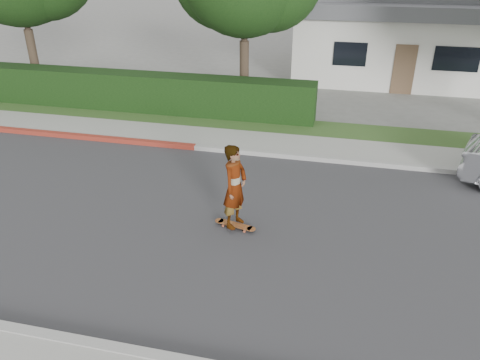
{
  "coord_description": "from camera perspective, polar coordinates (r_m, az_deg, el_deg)",
  "views": [
    {
      "loc": [
        5.47,
        -8.93,
        5.88
      ],
      "look_at": [
        3.31,
        0.41,
        1.0
      ],
      "focal_mm": 35.0,
      "sensor_mm": 36.0,
      "label": 1
    }
  ],
  "objects": [
    {
      "name": "house",
      "position": [
        25.34,
        19.46,
        16.94
      ],
      "size": [
        10.6,
        8.6,
        4.3
      ],
      "color": "beige",
      "rests_on": "ground"
    },
    {
      "name": "ground",
      "position": [
        12.01,
        -16.09,
        -3.51
      ],
      "size": [
        120.0,
        120.0,
        0.0
      ],
      "primitive_type": "plane",
      "color": "slate",
      "rests_on": "ground"
    },
    {
      "name": "skateboard",
      "position": [
        10.79,
        -0.6,
        -5.5
      ],
      "size": [
        1.03,
        0.41,
        0.09
      ],
      "rotation": [
        0.0,
        0.0,
        -0.22
      ],
      "color": "#C15835",
      "rests_on": "ground"
    },
    {
      "name": "road",
      "position": [
        12.01,
        -16.09,
        -3.48
      ],
      "size": [
        60.0,
        8.0,
        0.01
      ],
      "primitive_type": "cube",
      "color": "#2D2D30",
      "rests_on": "ground"
    },
    {
      "name": "skateboarder",
      "position": [
        10.29,
        -0.63,
        -0.82
      ],
      "size": [
        0.66,
        0.82,
        1.96
      ],
      "primitive_type": "imported",
      "rotation": [
        0.0,
        0.0,
        1.27
      ],
      "color": "white",
      "rests_on": "skateboard"
    },
    {
      "name": "curb_red_section",
      "position": [
        17.7,
        -24.37,
        5.37
      ],
      "size": [
        12.0,
        0.21,
        0.15
      ],
      "primitive_type": "cube",
      "color": "maroon",
      "rests_on": "ground"
    },
    {
      "name": "planting_strip",
      "position": [
        17.47,
        -6.08,
        7.32
      ],
      "size": [
        60.0,
        1.6,
        0.1
      ],
      "primitive_type": "cube",
      "color": "#2D4C1E",
      "rests_on": "ground"
    },
    {
      "name": "curb_far",
      "position": [
        15.28,
        -9.06,
        4.29
      ],
      "size": [
        60.0,
        0.2,
        0.15
      ],
      "primitive_type": "cube",
      "color": "#9E9E99",
      "rests_on": "ground"
    },
    {
      "name": "sidewalk_far",
      "position": [
        16.06,
        -7.9,
        5.46
      ],
      "size": [
        60.0,
        1.6,
        0.12
      ],
      "primitive_type": "cube",
      "color": "gray",
      "rests_on": "ground"
    },
    {
      "name": "hedge",
      "position": [
        18.93,
        -14.38,
        10.41
      ],
      "size": [
        15.0,
        1.0,
        1.5
      ],
      "primitive_type": "cube",
      "color": "black",
      "rests_on": "ground"
    }
  ]
}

